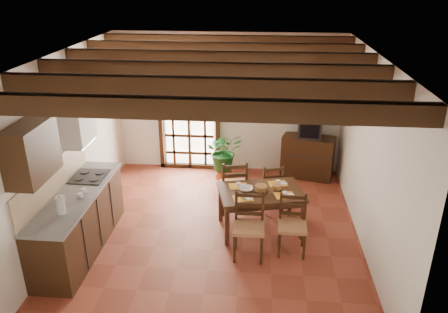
# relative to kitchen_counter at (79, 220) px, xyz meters

# --- Properties ---
(ground_plane) EXTENTS (5.00, 5.00, 0.00)m
(ground_plane) POSITION_rel_kitchen_counter_xyz_m (1.96, 0.60, -0.47)
(ground_plane) COLOR brown
(room_shell) EXTENTS (4.52, 5.02, 2.81)m
(room_shell) POSITION_rel_kitchen_counter_xyz_m (1.96, 0.60, 1.34)
(room_shell) COLOR silver
(room_shell) RESTS_ON ground_plane
(ceiling_beams) EXTENTS (4.50, 4.34, 0.20)m
(ceiling_beams) POSITION_rel_kitchen_counter_xyz_m (1.96, 0.60, 2.22)
(ceiling_beams) COLOR black
(ceiling_beams) RESTS_ON room_shell
(french_door) EXTENTS (1.26, 0.11, 2.32)m
(french_door) POSITION_rel_kitchen_counter_xyz_m (1.16, 3.05, 0.70)
(french_door) COLOR white
(french_door) RESTS_ON ground_plane
(kitchen_counter) EXTENTS (0.64, 2.25, 1.38)m
(kitchen_counter) POSITION_rel_kitchen_counter_xyz_m (0.00, 0.00, 0.00)
(kitchen_counter) COLOR black
(kitchen_counter) RESTS_ON ground_plane
(upper_cabinet) EXTENTS (0.35, 0.80, 0.70)m
(upper_cabinet) POSITION_rel_kitchen_counter_xyz_m (-0.12, -0.70, 1.38)
(upper_cabinet) COLOR black
(upper_cabinet) RESTS_ON room_shell
(range_hood) EXTENTS (0.38, 0.60, 0.54)m
(range_hood) POSITION_rel_kitchen_counter_xyz_m (-0.09, 0.55, 1.26)
(range_hood) COLOR white
(range_hood) RESTS_ON room_shell
(counter_items) EXTENTS (0.50, 1.43, 0.25)m
(counter_items) POSITION_rel_kitchen_counter_xyz_m (0.00, 0.09, 0.49)
(counter_items) COLOR black
(counter_items) RESTS_ON kitchen_counter
(dining_table) EXTENTS (1.44, 1.10, 0.70)m
(dining_table) POSITION_rel_kitchen_counter_xyz_m (2.66, 0.75, 0.14)
(dining_table) COLOR #3C2313
(dining_table) RESTS_ON ground_plane
(chair_near_left) EXTENTS (0.45, 0.43, 0.96)m
(chair_near_left) POSITION_rel_kitchen_counter_xyz_m (2.50, 0.04, -0.17)
(chair_near_left) COLOR #AB7248
(chair_near_left) RESTS_ON ground_plane
(chair_near_right) EXTENTS (0.42, 0.40, 0.89)m
(chair_near_right) POSITION_rel_kitchen_counter_xyz_m (3.12, 0.18, -0.19)
(chair_near_right) COLOR #AB7248
(chair_near_right) RESTS_ON ground_plane
(chair_far_left) EXTENTS (0.52, 0.50, 0.97)m
(chair_far_left) POSITION_rel_kitchen_counter_xyz_m (2.19, 1.31, -0.17)
(chair_far_left) COLOR #AB7248
(chair_far_left) RESTS_ON ground_plane
(chair_far_right) EXTENTS (0.49, 0.48, 0.86)m
(chair_far_right) POSITION_rel_kitchen_counter_xyz_m (2.82, 1.46, -0.20)
(chair_far_right) COLOR #AB7248
(chair_far_right) RESTS_ON ground_plane
(table_setting) EXTENTS (0.94, 0.62, 0.09)m
(table_setting) POSITION_rel_kitchen_counter_xyz_m (2.66, 0.75, 0.20)
(table_setting) COLOR orange
(table_setting) RESTS_ON dining_table
(table_bowl) EXTENTS (0.23, 0.23, 0.05)m
(table_bowl) POSITION_rel_kitchen_counter_xyz_m (2.42, 0.74, 0.25)
(table_bowl) COLOR white
(table_bowl) RESTS_ON dining_table
(sideboard) EXTENTS (1.09, 0.69, 0.85)m
(sideboard) POSITION_rel_kitchen_counter_xyz_m (3.57, 2.83, -0.05)
(sideboard) COLOR black
(sideboard) RESTS_ON ground_plane
(crt_tv) EXTENTS (0.49, 0.46, 0.38)m
(crt_tv) POSITION_rel_kitchen_counter_xyz_m (3.57, 2.82, 0.57)
(crt_tv) COLOR black
(crt_tv) RESTS_ON sideboard
(fuse_box) EXTENTS (0.25, 0.03, 0.32)m
(fuse_box) POSITION_rel_kitchen_counter_xyz_m (3.46, 3.08, 1.28)
(fuse_box) COLOR white
(fuse_box) RESTS_ON room_shell
(plant_pot) EXTENTS (0.36, 0.36, 0.22)m
(plant_pot) POSITION_rel_kitchen_counter_xyz_m (1.91, 2.61, -0.36)
(plant_pot) COLOR #923815
(plant_pot) RESTS_ON ground_plane
(potted_plant) EXTENTS (2.19, 2.01, 2.04)m
(potted_plant) POSITION_rel_kitchen_counter_xyz_m (1.91, 2.61, 0.10)
(potted_plant) COLOR #144C19
(potted_plant) RESTS_ON ground_plane
(wall_shelf) EXTENTS (0.20, 0.42, 0.20)m
(wall_shelf) POSITION_rel_kitchen_counter_xyz_m (4.10, 2.20, 1.04)
(wall_shelf) COLOR black
(wall_shelf) RESTS_ON room_shell
(shelf_vase) EXTENTS (0.15, 0.15, 0.15)m
(shelf_vase) POSITION_rel_kitchen_counter_xyz_m (4.10, 2.20, 1.18)
(shelf_vase) COLOR #B2BFB2
(shelf_vase) RESTS_ON wall_shelf
(shelf_flowers) EXTENTS (0.14, 0.14, 0.36)m
(shelf_flowers) POSITION_rel_kitchen_counter_xyz_m (4.10, 2.20, 1.38)
(shelf_flowers) COLOR orange
(shelf_flowers) RESTS_ON shelf_vase
(framed_picture) EXTENTS (0.03, 0.32, 0.32)m
(framed_picture) POSITION_rel_kitchen_counter_xyz_m (4.18, 2.20, 1.58)
(framed_picture) COLOR brown
(framed_picture) RESTS_ON room_shell
(pendant_lamp) EXTENTS (0.36, 0.36, 0.84)m
(pendant_lamp) POSITION_rel_kitchen_counter_xyz_m (2.66, 0.85, 1.60)
(pendant_lamp) COLOR black
(pendant_lamp) RESTS_ON room_shell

